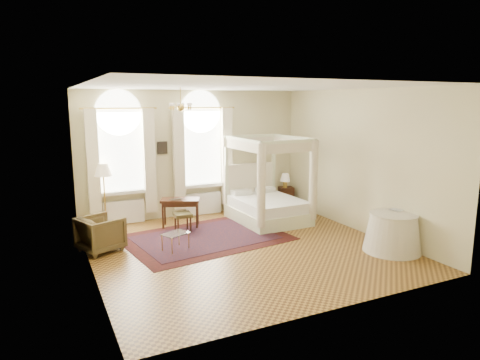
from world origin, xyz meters
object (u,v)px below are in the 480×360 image
(stool, at_px, (183,216))
(coffee_table, at_px, (175,235))
(canopy_bed, at_px, (268,202))
(nightstand, at_px, (286,197))
(writing_desk, at_px, (180,203))
(side_table, at_px, (393,233))
(armchair, at_px, (101,234))
(floor_lamp, at_px, (103,173))

(stool, height_order, coffee_table, stool)
(canopy_bed, xyz_separation_m, nightstand, (1.25, 1.15, -0.20))
(canopy_bed, height_order, writing_desk, canopy_bed)
(writing_desk, relative_size, stool, 2.29)
(writing_desk, height_order, stool, writing_desk)
(coffee_table, bearing_deg, stool, 65.21)
(side_table, bearing_deg, writing_desk, 133.47)
(nightstand, xyz_separation_m, armchair, (-5.40, -1.61, 0.08))
(armchair, bearing_deg, writing_desk, -87.22)
(canopy_bed, distance_m, writing_desk, 2.21)
(nightstand, distance_m, floor_lamp, 5.17)
(canopy_bed, bearing_deg, writing_desk, 167.02)
(writing_desk, distance_m, stool, 0.49)
(canopy_bed, bearing_deg, floor_lamp, 163.21)
(canopy_bed, height_order, side_table, canopy_bed)
(coffee_table, bearing_deg, writing_desk, 68.68)
(stool, relative_size, armchair, 0.57)
(canopy_bed, relative_size, floor_lamp, 1.36)
(coffee_table, relative_size, floor_lamp, 0.40)
(stool, xyz_separation_m, floor_lamp, (-1.58, 1.09, 0.96))
(floor_lamp, bearing_deg, canopy_bed, -16.79)
(stool, relative_size, coffee_table, 0.71)
(canopy_bed, xyz_separation_m, writing_desk, (-2.15, 0.50, 0.10))
(writing_desk, xyz_separation_m, armchair, (-2.00, -0.95, -0.23))
(nightstand, relative_size, armchair, 0.72)
(stool, distance_m, armchair, 1.98)
(armchair, xyz_separation_m, floor_lamp, (0.34, 1.61, 0.98))
(nightstand, relative_size, coffee_table, 0.90)
(canopy_bed, bearing_deg, coffee_table, -158.67)
(stool, distance_m, floor_lamp, 2.14)
(side_table, bearing_deg, stool, 137.93)
(coffee_table, height_order, side_table, side_table)
(armchair, height_order, floor_lamp, floor_lamp)
(armchair, relative_size, floor_lamp, 0.50)
(nightstand, xyz_separation_m, floor_lamp, (-5.06, -0.00, 1.06))
(coffee_table, bearing_deg, armchair, 155.70)
(stool, bearing_deg, nightstand, 17.30)
(armchair, bearing_deg, canopy_bed, -106.43)
(stool, bearing_deg, side_table, -42.07)
(writing_desk, height_order, armchair, armchair)
(writing_desk, bearing_deg, armchair, -154.50)
(canopy_bed, distance_m, armchair, 4.18)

